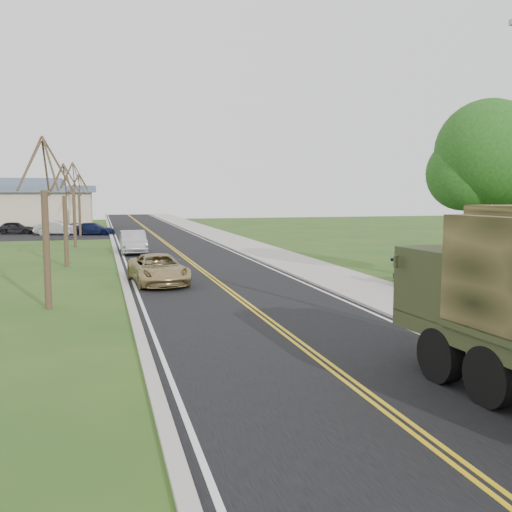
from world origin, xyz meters
name	(u,v)px	position (x,y,z in m)	size (l,w,h in m)	color
ground	(347,380)	(0.00, 0.00, 0.00)	(160.00, 160.00, 0.00)	#224617
road	(160,239)	(0.00, 40.00, 0.01)	(8.00, 120.00, 0.01)	black
curb_right	(206,237)	(4.15, 40.00, 0.06)	(0.30, 120.00, 0.12)	#9E998E
sidewalk_right	(225,237)	(5.90, 40.00, 0.05)	(3.20, 120.00, 0.10)	#9E998E
curb_left	(112,240)	(-4.15, 40.00, 0.05)	(0.30, 120.00, 0.10)	#9E998E
leafy_tree	(488,160)	(11.00, 10.01, 5.49)	(4.83, 4.50, 8.10)	#38281C
bare_tree_a	(46,235)	(-7.00, 10.00, 2.63)	(1.93, 2.26, 6.08)	#38281C
bare_tree_b	(65,223)	(-7.00, 22.00, 2.48)	(1.83, 2.14, 5.73)	#38281C
bare_tree_c	(74,211)	(-7.00, 34.00, 2.78)	(2.04, 2.39, 6.42)	#38281C
bare_tree_d	(79,209)	(-7.00, 46.00, 2.55)	(1.88, 2.20, 5.91)	#38281C
suv_champagne	(158,269)	(-2.67, 14.58, 0.67)	(2.24, 4.86, 1.35)	tan
sedan_silver	(133,242)	(-3.00, 28.34, 0.77)	(1.63, 4.67, 1.54)	#B7B7BC
pickup_navy	(445,272)	(9.42, 10.51, 0.66)	(1.84, 4.53, 1.32)	black
lot_car_dark	(16,228)	(-13.27, 50.00, 0.64)	(1.51, 3.75, 1.28)	black
lot_car_silver	(57,228)	(-9.25, 47.57, 0.69)	(1.46, 4.18, 1.38)	#B5B4BA
lot_car_navy	(94,229)	(-5.76, 46.62, 0.60)	(1.69, 4.16, 1.21)	#0E1636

